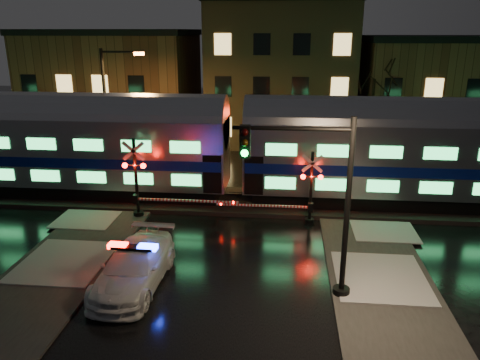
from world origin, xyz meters
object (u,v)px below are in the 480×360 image
at_px(crossing_signal_right, 303,195).
at_px(crossing_signal_left, 143,186).
at_px(police_car, 134,267).
at_px(traffic_light, 317,205).
at_px(streetlight, 110,106).

distance_m(crossing_signal_right, crossing_signal_left, 8.22).
xyz_separation_m(police_car, crossing_signal_right, (6.58, 6.63, 0.77)).
xyz_separation_m(police_car, crossing_signal_left, (-1.63, 6.64, 0.98)).
bearing_deg(crossing_signal_left, traffic_light, -38.50).
distance_m(crossing_signal_right, traffic_light, 6.98).
height_order(crossing_signal_right, traffic_light, traffic_light).
relative_size(traffic_light, streetlight, 0.80).
xyz_separation_m(crossing_signal_right, traffic_light, (0.20, -6.68, 2.01)).
bearing_deg(traffic_light, crossing_signal_right, 91.61).
height_order(police_car, crossing_signal_left, crossing_signal_left).
distance_m(police_car, streetlight, 15.02).
bearing_deg(streetlight, traffic_light, -47.20).
bearing_deg(crossing_signal_right, streetlight, 151.21).
xyz_separation_m(traffic_light, streetlight, (-12.39, 13.38, 1.25)).
distance_m(crossing_signal_right, streetlight, 14.29).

